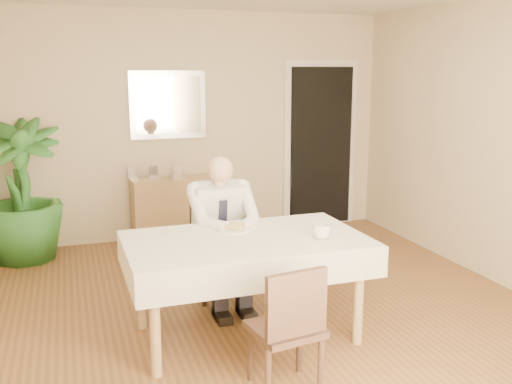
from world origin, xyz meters
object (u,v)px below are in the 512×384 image
object	(u,v)px
sideboard	(174,210)
potted_palm	(21,191)
chair_far	(216,241)
chair_near	(289,324)
seated_man	(224,225)
coffee_mug	(321,232)
dining_table	(246,249)

from	to	relation	value
sideboard	potted_palm	distance (m)	1.63
chair_far	chair_near	xyz separation A→B (m)	(0.00, -1.72, -0.02)
chair_far	seated_man	world-z (taller)	seated_man
sideboard	potted_palm	bearing A→B (deg)	-177.03
chair_far	coffee_mug	size ratio (longest dim) A/B	6.65
chair_far	seated_man	bearing A→B (deg)	-84.50
coffee_mug	potted_palm	size ratio (longest dim) A/B	0.09
seated_man	potted_palm	bearing A→B (deg)	132.57
chair_far	potted_palm	size ratio (longest dim) A/B	0.58
seated_man	coffee_mug	size ratio (longest dim) A/B	9.74
chair_far	seated_man	xyz separation A→B (m)	(0.00, -0.28, 0.22)
dining_table	coffee_mug	world-z (taller)	coffee_mug
dining_table	coffee_mug	xyz separation A→B (m)	(0.50, -0.19, 0.14)
chair_near	coffee_mug	bearing A→B (deg)	43.79
seated_man	sideboard	world-z (taller)	seated_man
dining_table	chair_near	xyz separation A→B (m)	(0.00, -0.84, -0.21)
chair_far	potted_palm	xyz separation A→B (m)	(-1.65, 1.51, 0.25)
chair_far	potted_palm	bearing A→B (deg)	142.98
sideboard	seated_man	bearing A→B (deg)	-91.70
potted_palm	seated_man	bearing A→B (deg)	-47.43
seated_man	sideboard	xyz separation A→B (m)	(-0.07, 1.98, -0.32)
chair_near	coffee_mug	distance (m)	0.89
sideboard	dining_table	bearing A→B (deg)	-92.14
coffee_mug	chair_near	bearing A→B (deg)	-127.37
coffee_mug	sideboard	size ratio (longest dim) A/B	0.14
chair_far	seated_man	size ratio (longest dim) A/B	0.68
chair_near	seated_man	distance (m)	1.45
chair_near	seated_man	size ratio (longest dim) A/B	0.66
seated_man	chair_near	bearing A→B (deg)	-89.81
coffee_mug	potted_palm	xyz separation A→B (m)	(-2.15, 2.57, -0.07)
seated_man	chair_far	bearing A→B (deg)	90.00
chair_far	chair_near	bearing A→B (deg)	-84.34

